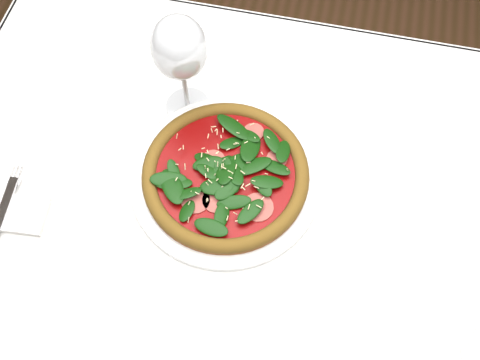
% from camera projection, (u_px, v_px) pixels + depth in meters
% --- Properties ---
extents(ground, '(6.00, 6.00, 0.00)m').
position_uv_depth(ground, '(253.00, 299.00, 1.60)').
color(ground, brown).
rests_on(ground, ground).
extents(dining_table, '(1.21, 0.81, 0.75)m').
position_uv_depth(dining_table, '(261.00, 214.00, 1.02)').
color(dining_table, white).
rests_on(dining_table, ground).
extents(plate, '(0.33, 0.33, 0.01)m').
position_uv_depth(plate, '(226.00, 178.00, 0.93)').
color(plate, silver).
rests_on(plate, dining_table).
extents(pizza, '(0.35, 0.35, 0.04)m').
position_uv_depth(pizza, '(225.00, 173.00, 0.91)').
color(pizza, '#9D5625').
rests_on(pizza, plate).
extents(wine_glass, '(0.09, 0.09, 0.23)m').
position_uv_depth(wine_glass, '(179.00, 50.00, 0.86)').
color(wine_glass, silver).
rests_on(wine_glass, dining_table).
extents(napkin, '(0.15, 0.08, 0.01)m').
position_uv_depth(napkin, '(5.00, 213.00, 0.90)').
color(napkin, white).
rests_on(napkin, dining_table).
extents(fork, '(0.03, 0.16, 0.00)m').
position_uv_depth(fork, '(8.00, 195.00, 0.91)').
color(fork, silver).
rests_on(fork, napkin).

